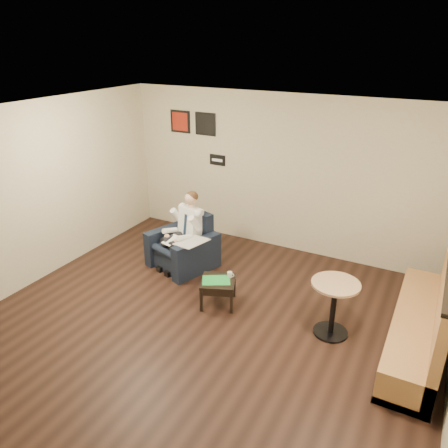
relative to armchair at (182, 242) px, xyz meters
The scene contains 17 objects.
ground 1.96m from the armchair, 51.90° to the right, with size 6.00×6.00×0.00m, color black.
wall_back 2.13m from the armchair, 51.86° to the left, with size 6.00×0.02×2.80m, color beige.
wall_left 2.54m from the armchair, 140.53° to the right, with size 0.02×6.00×2.80m, color beige.
ceiling 3.03m from the armchair, 51.90° to the right, with size 6.00×6.00×0.02m, color white.
seating_sign 1.82m from the armchair, 94.74° to the left, with size 0.32×0.02×0.20m, color black.
art_print_left 2.44m from the armchair, 121.88° to the left, with size 0.42×0.03×0.42m, color maroon.
art_print_right 2.29m from the armchair, 104.11° to the left, with size 0.42×0.03×0.42m, color black.
armchair is the anchor object (origin of this frame).
seated_man 0.20m from the armchair, 108.05° to the right, with size 0.59×0.88×1.24m, color white, non-canonical shape.
lap_papers 0.24m from the armchair, 108.05° to the right, with size 0.21×0.29×0.01m, color white.
newspaper 0.42m from the armchair, 32.61° to the right, with size 0.39×0.49×0.01m, color silver.
side_table 1.35m from the armchair, 33.93° to the right, with size 0.49×0.49×0.40m, color black.
green_folder 1.32m from the armchair, 35.31° to the right, with size 0.40×0.28×0.01m, color green.
coffee_mug 1.34m from the armchair, 25.73° to the right, with size 0.07×0.07×0.08m, color white.
smartphone 1.24m from the armchair, 28.54° to the right, with size 0.12×0.06×0.01m, color black.
banquette 3.79m from the armchair, ahead, with size 0.60×2.52×1.29m, color #AA7642.
cafe_table 2.83m from the armchair, 13.33° to the right, with size 0.62×0.62×0.77m, color #A67F5A.
Camera 1 is at (2.56, -4.03, 3.66)m, focal length 35.00 mm.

